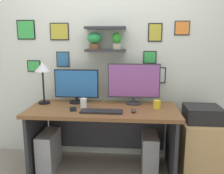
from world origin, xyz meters
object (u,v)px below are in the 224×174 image
desk (103,124)px  cell_phone (73,109)px  coffee_mug (157,104)px  water_cup (84,103)px  monitor_left (76,85)px  monitor_right (134,83)px  desk_lamp (43,71)px  computer_tower_left (49,151)px  computer_tower_right (150,151)px  printer (202,114)px  drawer_cabinet (200,147)px  computer_mouse (134,111)px  keyboard (101,111)px

desk → cell_phone: (-0.31, -0.14, 0.21)m
desk → coffee_mug: (0.60, -0.01, 0.25)m
coffee_mug → water_cup: (-0.81, -0.05, 0.01)m
monitor_left → cell_phone: 0.36m
water_cup → monitor_right: bearing=21.9°
desk_lamp → cell_phone: bearing=-29.0°
computer_tower_left → computer_tower_right: (1.17, 0.13, -0.02)m
desk_lamp → printer: size_ratio=1.28×
desk_lamp → cell_phone: desk_lamp is taller
cell_phone → computer_tower_right: 1.03m
monitor_right → coffee_mug: size_ratio=6.74×
desk → monitor_right: bearing=25.5°
desk → desk_lamp: size_ratio=3.41×
desk_lamp → drawer_cabinet: 2.00m
computer_tower_right → computer_mouse: bearing=-130.8°
monitor_right → desk: bearing=-154.5°
desk_lamp → computer_tower_left: bearing=-62.7°
computer_mouse → drawer_cabinet: 0.90m
desk → keyboard: 0.30m
coffee_mug → computer_tower_right: bearing=136.1°
keyboard → printer: printer is taller
cell_phone → computer_tower_right: bearing=-2.9°
monitor_right → keyboard: 0.56m
computer_tower_right → coffee_mug: bearing=-43.9°
monitor_right → coffee_mug: 0.37m
desk → computer_mouse: bearing=-27.6°
keyboard → desk_lamp: (-0.72, 0.30, 0.38)m
desk_lamp → computer_tower_right: bearing=-1.6°
keyboard → computer_tower_right: 0.81m
monitor_left → drawer_cabinet: size_ratio=0.86×
desk_lamp → coffee_mug: bearing=-4.0°
desk_lamp → computer_tower_left: size_ratio=1.08×
computer_mouse → cell_phone: bearing=176.4°
monitor_right → water_cup: 0.63m
monitor_right → printer: size_ratio=1.60×
computer_mouse → computer_tower_left: bearing=174.3°
monitor_left → keyboard: monitor_left is taller
keyboard → computer_tower_left: 0.84m
computer_mouse → cell_phone: (-0.66, 0.04, -0.01)m
computer_tower_left → desk_lamp: bearing=117.3°
water_cup → computer_tower_right: water_cup is taller
monitor_right → desk_lamp: desk_lamp is taller
desk → computer_tower_right: desk is taller
monitor_left → cell_phone: bearing=-85.1°
monitor_left → monitor_right: monitor_right is taller
computer_tower_right → computer_tower_left: bearing=-173.6°
desk → computer_mouse: computer_mouse is taller
water_cup → computer_tower_left: bearing=-177.0°
computer_mouse → water_cup: bearing=168.0°
monitor_left → printer: bearing=-6.6°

